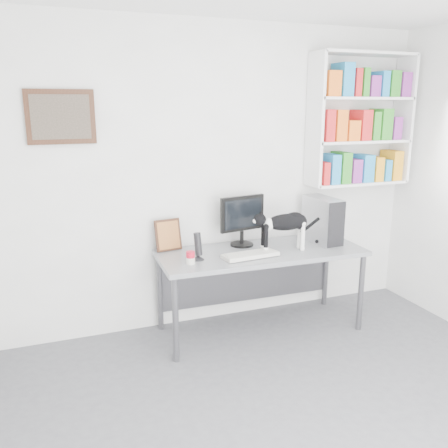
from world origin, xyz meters
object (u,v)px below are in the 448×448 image
object	(u,v)px
pc_tower	(322,220)
cat	(285,232)
soup_can	(191,258)
speaker	(198,246)
bookshelf	(361,120)
monitor	(242,220)
leaning_print	(168,234)
desk	(260,290)
keyboard	(250,255)

from	to	relation	value
pc_tower	cat	bearing A→B (deg)	-167.89
cat	soup_can	bearing A→B (deg)	-172.85
speaker	cat	size ratio (longest dim) A/B	0.43
bookshelf	monitor	world-z (taller)	bookshelf
monitor	leaning_print	size ratio (longest dim) A/B	1.63
desk	keyboard	size ratio (longest dim) A/B	3.81
leaning_print	speaker	bearing A→B (deg)	-72.60
monitor	soup_can	size ratio (longest dim) A/B	4.53
keyboard	leaning_print	size ratio (longest dim) A/B	1.65
pc_tower	soup_can	xyz separation A→B (m)	(-1.33, -0.18, -0.16)
bookshelf	leaning_print	xyz separation A→B (m)	(-1.89, 0.04, -0.96)
keyboard	soup_can	world-z (taller)	soup_can
monitor	keyboard	world-z (taller)	monitor
desk	soup_can	bearing A→B (deg)	-168.08
desk	leaning_print	size ratio (longest dim) A/B	6.29
soup_can	cat	bearing A→B (deg)	3.51
pc_tower	speaker	distance (m)	1.24
desk	speaker	world-z (taller)	speaker
bookshelf	soup_can	size ratio (longest dim) A/B	12.01
monitor	cat	distance (m)	0.40
desk	speaker	xyz separation A→B (m)	(-0.59, -0.05, 0.49)
soup_can	cat	world-z (taller)	cat
monitor	pc_tower	distance (m)	0.76
keyboard	soup_can	xyz separation A→B (m)	(-0.52, 0.01, 0.03)
desk	leaning_print	bearing A→B (deg)	160.03
leaning_print	bookshelf	bearing A→B (deg)	-9.32
desk	cat	size ratio (longest dim) A/B	3.22
keyboard	cat	xyz separation A→B (m)	(0.35, 0.06, 0.15)
bookshelf	pc_tower	xyz separation A→B (m)	(-0.49, -0.20, -0.89)
bookshelf	monitor	bearing A→B (deg)	-177.74
pc_tower	cat	world-z (taller)	pc_tower
pc_tower	monitor	bearing A→B (deg)	165.11
monitor	speaker	size ratio (longest dim) A/B	1.96
pc_tower	speaker	bearing A→B (deg)	-178.72
monitor	speaker	distance (m)	0.57
speaker	cat	xyz separation A→B (m)	(0.78, -0.02, 0.05)
bookshelf	monitor	xyz separation A→B (m)	(-1.23, -0.05, -0.87)
desk	cat	distance (m)	0.58
bookshelf	soup_can	bearing A→B (deg)	-168.22
leaning_print	pc_tower	bearing A→B (deg)	-17.81
keyboard	leaning_print	bearing A→B (deg)	139.23
desk	monitor	distance (m)	0.65
leaning_print	soup_can	world-z (taller)	leaning_print
leaning_print	soup_can	xyz separation A→B (m)	(0.08, -0.42, -0.09)
leaning_print	cat	world-z (taller)	cat
desk	soup_can	world-z (taller)	soup_can
cat	keyboard	bearing A→B (deg)	-166.72
bookshelf	speaker	distance (m)	2.01
bookshelf	desk	world-z (taller)	bookshelf
monitor	soup_can	bearing A→B (deg)	-160.42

